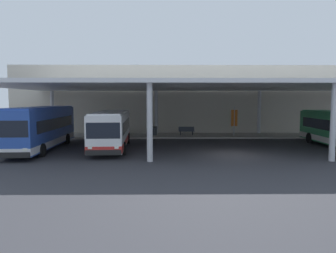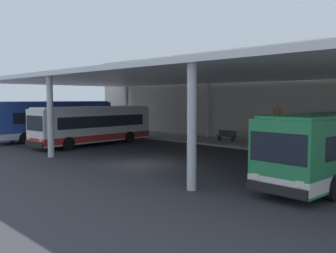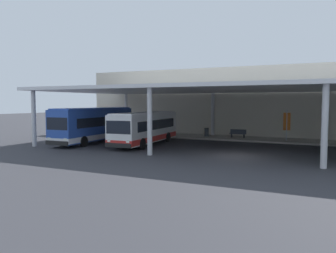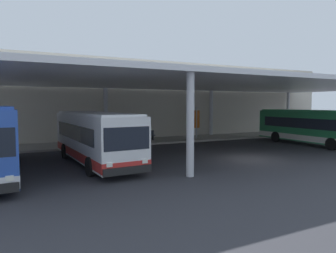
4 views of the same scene
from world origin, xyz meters
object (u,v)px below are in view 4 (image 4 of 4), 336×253
at_px(bus_second_bay, 95,137).
at_px(bus_middle_bay, 309,127).
at_px(trash_bin, 110,137).
at_px(banner_sign, 197,121).
at_px(bench_waiting, 146,135).

relative_size(bus_second_bay, bus_middle_bay, 1.00).
relative_size(trash_bin, banner_sign, 0.31).
xyz_separation_m(trash_bin, banner_sign, (8.89, -0.64, 1.30)).
distance_m(bus_middle_bay, bench_waiting, 15.25).
relative_size(bench_waiting, trash_bin, 1.84).
xyz_separation_m(bus_second_bay, bench_waiting, (7.02, 8.73, -0.99)).
bearing_deg(bus_middle_bay, trash_bin, 152.98).
distance_m(bench_waiting, banner_sign, 5.50).
bearing_deg(banner_sign, bus_second_bay, -147.41).
bearing_deg(banner_sign, bus_middle_bay, -46.12).
relative_size(bus_middle_bay, banner_sign, 3.32).
xyz_separation_m(bench_waiting, trash_bin, (-3.62, -0.24, 0.01)).
xyz_separation_m(bus_middle_bay, trash_bin, (-16.23, 8.28, -0.98)).
distance_m(bus_middle_bay, trash_bin, 18.25).
height_order(bus_second_bay, bench_waiting, bus_second_bay).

